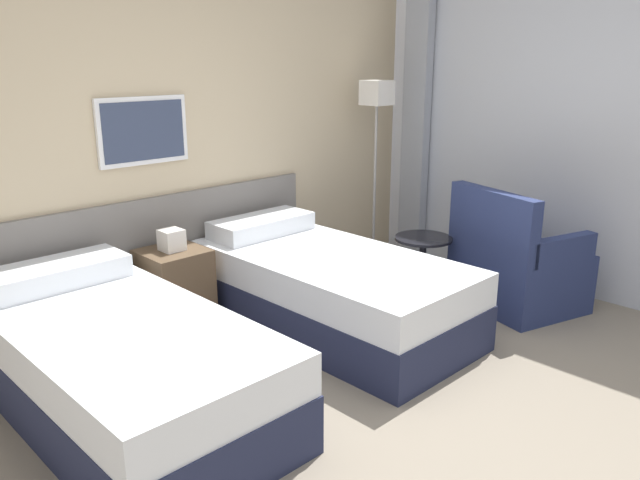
# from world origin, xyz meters

# --- Properties ---
(ground_plane) EXTENTS (16.00, 16.00, 0.00)m
(ground_plane) POSITION_xyz_m (0.00, 0.00, 0.00)
(ground_plane) COLOR slate
(wall_headboard) EXTENTS (10.00, 0.10, 2.70)m
(wall_headboard) POSITION_xyz_m (-0.02, 2.27, 1.30)
(wall_headboard) COLOR #C6B28E
(wall_headboard) RESTS_ON ground_plane
(bed_near_door) EXTENTS (0.97, 1.93, 0.64)m
(bed_near_door) POSITION_xyz_m (-1.02, 1.25, 0.27)
(bed_near_door) COLOR #1E233D
(bed_near_door) RESTS_ON ground_plane
(bed_near_window) EXTENTS (0.97, 1.93, 0.64)m
(bed_near_window) POSITION_xyz_m (0.50, 1.25, 0.27)
(bed_near_window) COLOR #1E233D
(bed_near_window) RESTS_ON ground_plane
(nightstand) EXTENTS (0.40, 0.40, 0.69)m
(nightstand) POSITION_xyz_m (-0.26, 1.96, 0.29)
(nightstand) COLOR brown
(nightstand) RESTS_ON ground_plane
(floor_lamp) EXTENTS (0.24, 0.24, 1.59)m
(floor_lamp) POSITION_xyz_m (1.72, 1.91, 1.30)
(floor_lamp) COLOR #9E9993
(floor_lamp) RESTS_ON ground_plane
(side_table) EXTENTS (0.43, 0.43, 0.48)m
(side_table) POSITION_xyz_m (1.38, 1.13, 0.34)
(side_table) COLOR black
(side_table) RESTS_ON ground_plane
(armchair) EXTENTS (0.90, 0.96, 0.90)m
(armchair) POSITION_xyz_m (1.75, 0.56, 0.29)
(armchair) COLOR navy
(armchair) RESTS_ON ground_plane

